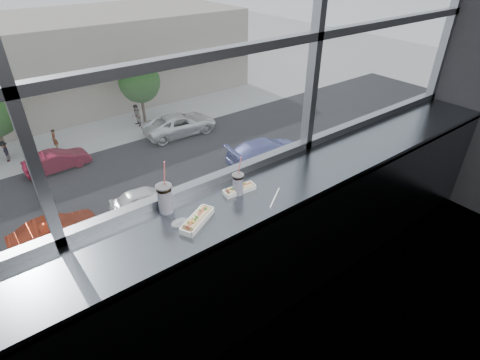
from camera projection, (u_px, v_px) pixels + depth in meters
wall_back_lower at (210, 244)px, 2.96m from camera, size 6.00×0.00×6.00m
window_glass at (194, 0)px, 2.04m from camera, size 6.00×0.00×6.00m
window_mullions at (196, 0)px, 2.03m from camera, size 6.00×0.08×2.40m
counter at (229, 207)px, 2.50m from camera, size 6.00×0.55×0.06m
counter_fascia at (252, 285)px, 2.60m from camera, size 6.00×0.04×1.04m
hotdog_tray_left at (197, 219)px, 2.29m from camera, size 0.29×0.21×0.07m
hotdog_tray_right at (239, 189)px, 2.59m from camera, size 0.24×0.10×0.06m
soda_cup_left at (165, 197)px, 2.35m from camera, size 0.10×0.10×0.37m
soda_cup_right at (238, 183)px, 2.54m from camera, size 0.08×0.08×0.29m
loose_straw at (275, 198)px, 2.53m from camera, size 0.21×0.14×0.01m
wrapper at (180, 222)px, 2.29m from camera, size 0.11×0.08×0.03m
street_asphalt at (36, 209)px, 22.56m from camera, size 80.00×10.00×0.06m
far_sidewalk at (10, 158)px, 27.95m from camera, size 80.00×6.00×0.04m
car_near_c at (54, 228)px, 19.48m from camera, size 2.58×5.92×1.96m
car_near_e at (266, 147)px, 26.85m from camera, size 3.73×7.23×2.31m
car_far_b at (56, 158)px, 26.00m from camera, size 2.59×5.76×1.89m
car_near_d at (145, 195)px, 22.12m from camera, size 2.92×5.79×1.86m
car_far_c at (180, 121)px, 30.94m from camera, size 3.27×6.97×2.27m
pedestrian_d at (136, 113)px, 32.31m from camera, size 0.77×1.02×2.30m
pedestrian_b at (4, 150)px, 27.06m from camera, size 0.63×0.84×1.90m
pedestrian_c at (54, 138)px, 28.63m from camera, size 0.66×0.88×1.97m
tree_right at (139, 82)px, 31.58m from camera, size 3.51×3.51×5.48m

